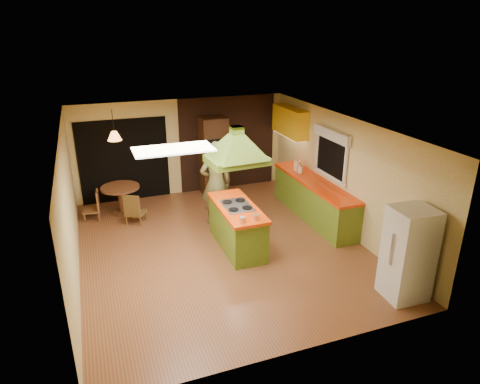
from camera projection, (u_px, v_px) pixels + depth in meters
name	position (u px, v px, depth m)	size (l,w,h in m)	color
ground	(221.00, 246.00, 8.77)	(6.50, 6.50, 0.00)	brown
room_walls	(220.00, 189.00, 8.31)	(5.50, 6.50, 6.50)	beige
ceiling_plane	(219.00, 126.00, 7.85)	(6.50, 6.50, 0.00)	silver
brick_panel	(228.00, 143.00, 11.53)	(2.64, 0.03, 2.50)	#381E14
nook_opening	(124.00, 161.00, 10.72)	(2.20, 0.03, 2.10)	black
right_counter	(313.00, 199.00, 9.91)	(0.62, 3.05, 0.92)	olive
upper_cabinets	(290.00, 121.00, 10.80)	(0.34, 1.40, 0.70)	yellow
window_right	(332.00, 146.00, 9.34)	(0.12, 1.35, 1.06)	black
fluor_panel	(173.00, 149.00, 6.46)	(1.20, 0.60, 0.03)	white
kitchen_island	(237.00, 226.00, 8.59)	(0.74, 1.81, 0.92)	#59791E
range_hood	(237.00, 140.00, 7.93)	(1.14, 0.86, 0.80)	#56751D
man	(216.00, 183.00, 9.49)	(0.70, 0.46, 1.91)	brown
refrigerator	(408.00, 254.00, 6.90)	(0.65, 0.62, 1.58)	silver
wall_oven	(214.00, 156.00, 11.21)	(0.69, 0.62, 2.05)	#422615
dining_table	(121.00, 195.00, 10.14)	(0.90, 0.90, 0.68)	brown
chair_left	(91.00, 205.00, 9.88)	(0.38, 0.38, 0.69)	brown
chair_near	(136.00, 208.00, 9.70)	(0.40, 0.40, 0.73)	brown
pendant_lamp	(114.00, 136.00, 9.62)	(0.32, 0.32, 0.20)	#FF9E3F
canister_large	(297.00, 166.00, 10.36)	(0.17, 0.17, 0.24)	#FFECCD
canister_medium	(300.00, 168.00, 10.25)	(0.14, 0.14, 0.20)	beige
canister_small	(301.00, 170.00, 10.21)	(0.12, 0.12, 0.16)	#F8E9C7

